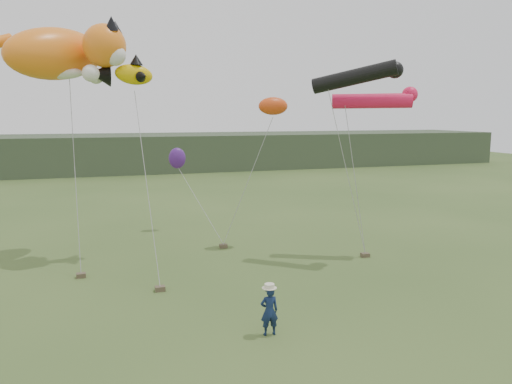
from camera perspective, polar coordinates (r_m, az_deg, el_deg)
ground at (r=15.99m, az=-0.42°, el=-14.41°), size 120.00×120.00×0.00m
headland at (r=58.89m, az=-16.54°, el=4.22°), size 90.00×13.00×4.00m
festival_attendant at (r=14.75m, az=1.53°, el=-13.44°), size 0.55×0.38×1.45m
sandbag_anchors at (r=20.16m, az=-9.56°, el=-9.25°), size 16.51×6.87×0.18m
cat_kite at (r=23.46m, az=-20.86°, el=14.63°), size 6.42×4.94×2.82m
fish_kite at (r=22.78m, az=-15.10°, el=12.92°), size 2.67×1.79×1.38m
tube_kites at (r=22.43m, az=12.92°, el=11.54°), size 4.79×2.98×1.99m
misc_kites at (r=25.20m, az=-2.76°, el=7.27°), size 5.05×5.39×3.74m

